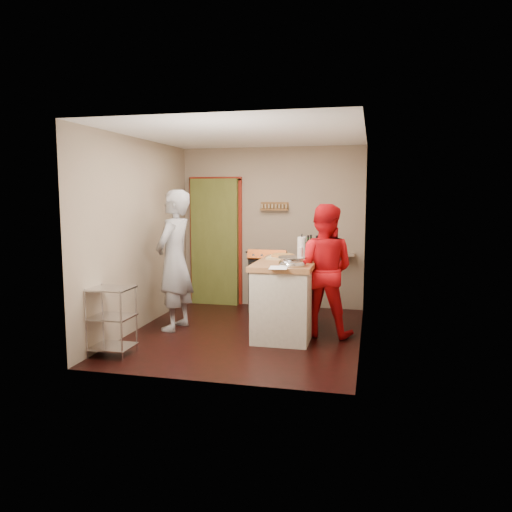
# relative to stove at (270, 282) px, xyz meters

# --- Properties ---
(floor) EXTENTS (3.50, 3.50, 0.00)m
(floor) POSITION_rel_stove_xyz_m (-0.05, -1.42, -0.45)
(floor) COLOR black
(floor) RESTS_ON ground
(back_wall) EXTENTS (3.00, 0.44, 2.60)m
(back_wall) POSITION_rel_stove_xyz_m (-0.69, 0.36, 0.68)
(back_wall) COLOR gray
(back_wall) RESTS_ON ground
(left_wall) EXTENTS (0.04, 3.50, 2.60)m
(left_wall) POSITION_rel_stove_xyz_m (-1.55, -1.42, 0.85)
(left_wall) COLOR gray
(left_wall) RESTS_ON ground
(right_wall) EXTENTS (0.04, 3.50, 2.60)m
(right_wall) POSITION_rel_stove_xyz_m (1.45, -1.42, 0.85)
(right_wall) COLOR gray
(right_wall) RESTS_ON ground
(ceiling) EXTENTS (3.00, 3.50, 0.02)m
(ceiling) POSITION_rel_stove_xyz_m (-0.05, -1.42, 2.16)
(ceiling) COLOR white
(ceiling) RESTS_ON back_wall
(stove) EXTENTS (0.60, 0.63, 1.00)m
(stove) POSITION_rel_stove_xyz_m (0.00, 0.00, 0.00)
(stove) COLOR black
(stove) RESTS_ON ground
(wire_shelving) EXTENTS (0.48, 0.40, 0.80)m
(wire_shelving) POSITION_rel_stove_xyz_m (-1.33, -2.62, -0.01)
(wire_shelving) COLOR silver
(wire_shelving) RESTS_ON ground
(island) EXTENTS (0.77, 1.41, 1.29)m
(island) POSITION_rel_stove_xyz_m (0.49, -1.32, 0.06)
(island) COLOR beige
(island) RESTS_ON ground
(person_stripe) EXTENTS (0.52, 0.73, 1.91)m
(person_stripe) POSITION_rel_stove_xyz_m (-1.05, -1.40, 0.50)
(person_stripe) COLOR #A6A5AA
(person_stripe) RESTS_ON ground
(person_red) EXTENTS (0.90, 0.74, 1.72)m
(person_red) POSITION_rel_stove_xyz_m (0.95, -1.23, 0.41)
(person_red) COLOR red
(person_red) RESTS_ON ground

